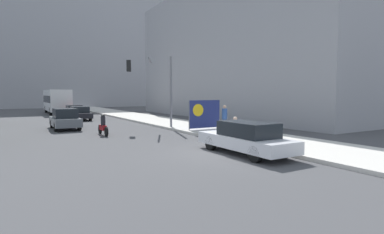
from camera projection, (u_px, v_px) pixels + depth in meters
ground_plane at (221, 153)px, 12.99m from camera, size 160.00×160.00×0.00m
sidewalk_curb at (162, 121)px, 27.98m from camera, size 4.49×90.00×0.16m
building_backdrop_far at (44, 46)px, 61.51m from camera, size 52.00×12.00×25.06m
building_backdrop_right at (237, 52)px, 34.83m from camera, size 10.00×32.00×15.07m
seated_protester at (236, 127)px, 16.11m from camera, size 0.98×0.77×1.20m
jogger_on_sidewalk at (225, 118)px, 19.24m from camera, size 0.34×0.34×1.71m
protest_banner at (205, 114)px, 20.62m from camera, size 2.57×0.06×2.01m
traffic_light_pole at (154, 79)px, 21.98m from camera, size 3.03×2.80×5.20m
parked_car_curbside at (246, 138)px, 12.74m from camera, size 1.72×4.77×1.39m
car_on_road_nearest at (65, 119)px, 22.08m from camera, size 1.75×4.29×1.54m
car_on_road_midblock at (79, 113)px, 30.23m from camera, size 1.76×4.64×1.38m
car_on_road_distant at (74, 111)px, 34.90m from camera, size 1.77×4.22×1.36m
city_bus_on_road at (57, 100)px, 40.57m from camera, size 2.50×10.39×3.19m
motorcycle_on_road at (103, 126)px, 18.78m from camera, size 0.28×2.16×1.31m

